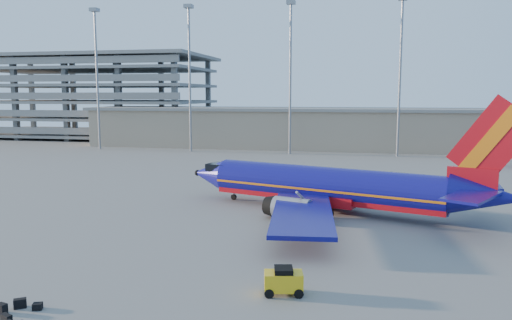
# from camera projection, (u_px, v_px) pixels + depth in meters

# --- Properties ---
(ground) EXTENTS (220.00, 220.00, 0.00)m
(ground) POSITION_uv_depth(u_px,v_px,m) (275.00, 207.00, 50.46)
(ground) COLOR slate
(ground) RESTS_ON ground
(terminal_building) EXTENTS (122.00, 16.00, 8.50)m
(terminal_building) POSITION_uv_depth(u_px,v_px,m) (369.00, 128.00, 104.14)
(terminal_building) COLOR gray
(terminal_building) RESTS_ON ground
(parking_garage) EXTENTS (62.00, 32.00, 21.40)m
(parking_garage) POSITION_uv_depth(u_px,v_px,m) (94.00, 93.00, 133.40)
(parking_garage) COLOR slate
(parking_garage) RESTS_ON ground
(light_mast_row) EXTENTS (101.60, 1.60, 28.65)m
(light_mast_row) POSITION_uv_depth(u_px,v_px,m) (344.00, 61.00, 91.78)
(light_mast_row) COLOR gray
(light_mast_row) RESTS_ON ground
(aircraft_main) EXTENTS (32.59, 30.83, 11.39)m
(aircraft_main) POSITION_uv_depth(u_px,v_px,m) (333.00, 187.00, 48.30)
(aircraft_main) COLOR navy
(aircraft_main) RESTS_ON ground
(baggage_tug) EXTENTS (2.43, 1.75, 1.59)m
(baggage_tug) POSITION_uv_depth(u_px,v_px,m) (284.00, 280.00, 28.47)
(baggage_tug) COLOR yellow
(baggage_tug) RESTS_ON ground
(luggage_pile) EXTENTS (4.13, 2.97, 0.53)m
(luggage_pile) POSITION_uv_depth(u_px,v_px,m) (19.00, 317.00, 25.13)
(luggage_pile) COLOR black
(luggage_pile) RESTS_ON ground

